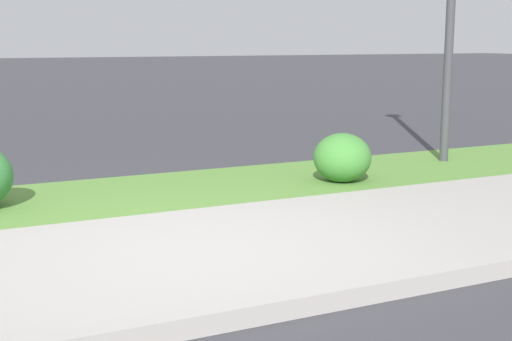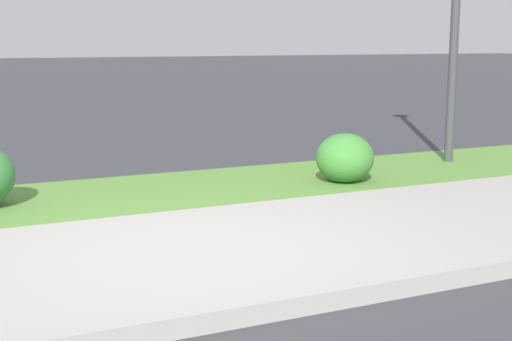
# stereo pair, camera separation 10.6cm
# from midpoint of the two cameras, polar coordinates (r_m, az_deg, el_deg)

# --- Properties ---
(ground_plane) EXTENTS (120.00, 120.00, 0.00)m
(ground_plane) POSITION_cam_midpoint_polar(r_m,az_deg,el_deg) (5.24, -4.69, -6.58)
(ground_plane) COLOR #38383D
(sidewalk_pavement) EXTENTS (18.00, 2.52, 0.01)m
(sidewalk_pavement) POSITION_cam_midpoint_polar(r_m,az_deg,el_deg) (5.24, -4.69, -6.53)
(sidewalk_pavement) COLOR #9E9993
(sidewalk_pavement) RESTS_ON ground
(grass_verge) EXTENTS (18.00, 1.85, 0.01)m
(grass_verge) POSITION_cam_midpoint_polar(r_m,az_deg,el_deg) (7.27, -10.71, -1.89)
(grass_verge) COLOR #568438
(grass_verge) RESTS_ON ground
(street_curb) EXTENTS (18.00, 0.16, 0.12)m
(street_curb) POSITION_cam_midpoint_polar(r_m,az_deg,el_deg) (4.06, 2.03, -10.81)
(street_curb) COLOR #9E9993
(street_curb) RESTS_ON ground
(shrub_bush_far_verge) EXTENTS (0.63, 0.63, 0.54)m
(shrub_bush_far_verge) POSITION_cam_midpoint_polar(r_m,az_deg,el_deg) (7.79, 7.51, 1.00)
(shrub_bush_far_verge) COLOR #3D7F33
(shrub_bush_far_verge) RESTS_ON ground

